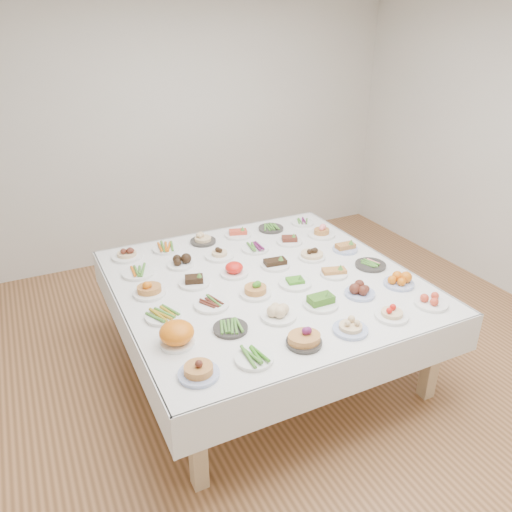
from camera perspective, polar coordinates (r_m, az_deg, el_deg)
name	(u,v)px	position (r m, az deg, el deg)	size (l,w,h in m)	color
room_envelope	(305,133)	(3.35, 5.63, 13.81)	(5.02, 5.02, 2.81)	#A46F44
display_table	(265,287)	(3.75, 1.02, -3.62)	(2.14, 2.14, 0.75)	white
dish_0	(198,368)	(2.77, -6.59, -12.60)	(0.22, 0.22, 0.12)	#4C66B2
dish_1	(254,357)	(2.88, -0.22, -11.43)	(0.22, 0.22, 0.06)	white
dish_2	(304,335)	(3.00, 5.54, -8.99)	(0.21, 0.21, 0.14)	#2F2C2A
dish_3	(351,324)	(3.15, 10.79, -7.60)	(0.22, 0.22, 0.12)	#4C66B2
dish_4	(392,311)	(3.35, 15.31, -6.05)	(0.21, 0.21, 0.12)	white
dish_5	(432,299)	(3.57, 19.44, -4.68)	(0.22, 0.22, 0.10)	white
dish_6	(177,335)	(3.02, -9.02, -8.93)	(0.22, 0.22, 0.13)	white
dish_7	(230,327)	(3.14, -2.94, -8.14)	(0.21, 0.21, 0.05)	#2F2C2A
dish_8	(278,311)	(3.24, 2.59, -6.29)	(0.23, 0.23, 0.11)	white
dish_9	(321,299)	(3.40, 7.43, -4.91)	(0.24, 0.24, 0.11)	white
dish_10	(360,289)	(3.56, 11.82, -3.77)	(0.21, 0.21, 0.10)	#4C66B2
dish_11	(399,279)	(3.76, 16.06, -2.58)	(0.22, 0.22, 0.10)	#4C66B2
dish_12	(163,314)	(3.30, -10.58, -6.53)	(0.26, 0.24, 0.06)	white
dish_13	(212,303)	(3.39, -5.11, -5.42)	(0.23, 0.23, 0.05)	white
dish_14	(255,289)	(3.49, -0.06, -3.75)	(0.22, 0.22, 0.12)	white
dish_15	(295,280)	(3.64, 4.50, -2.78)	(0.24, 0.24, 0.09)	white
dish_16	(334,271)	(3.80, 8.93, -1.65)	(0.20, 0.20, 0.09)	white
dish_17	(371,264)	(4.00, 12.96, -0.93)	(0.23, 0.23, 0.05)	#2F2C2A
dish_18	(149,287)	(3.57, -12.12, -3.52)	(0.23, 0.23, 0.13)	white
dish_19	(194,280)	(3.66, -7.09, -2.73)	(0.22, 0.22, 0.09)	white
dish_20	(234,269)	(3.76, -2.51, -1.50)	(0.21, 0.21, 0.11)	white
dish_21	(275,262)	(3.89, 2.21, -0.66)	(0.22, 0.22, 0.10)	white
dish_22	(312,252)	(4.04, 6.42, 0.49)	(0.22, 0.22, 0.12)	white
dish_23	(345,246)	(4.22, 10.17, 1.10)	(0.20, 0.20, 0.09)	#4C66B2
dish_24	(138,271)	(3.88, -13.32, -1.72)	(0.24, 0.24, 0.06)	white
dish_25	(180,261)	(3.93, -8.65, -0.53)	(0.20, 0.20, 0.10)	white
dish_26	(219,251)	(4.04, -4.21, 0.54)	(0.23, 0.23, 0.12)	white
dish_27	(255,247)	(4.17, -0.10, 1.00)	(0.23, 0.23, 0.06)	white
dish_28	(289,240)	(4.31, 3.84, 1.86)	(0.22, 0.22, 0.08)	white
dish_29	(322,230)	(4.47, 7.51, 2.99)	(0.24, 0.24, 0.13)	white
dish_30	(127,250)	(4.15, -14.58, 0.65)	(0.27, 0.27, 0.14)	white
dish_31	(166,248)	(4.23, -10.25, 0.96)	(0.23, 0.22, 0.06)	white
dish_32	(203,237)	(4.32, -6.09, 2.20)	(0.22, 0.22, 0.12)	#2F2C2A
dish_33	(238,232)	(4.43, -2.07, 2.75)	(0.23, 0.23, 0.10)	white
dish_34	(271,228)	(4.58, 1.72, 3.27)	(0.23, 0.23, 0.05)	#2F2C2A
dish_35	(303,222)	(4.72, 5.34, 3.85)	(0.20, 0.20, 0.05)	white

